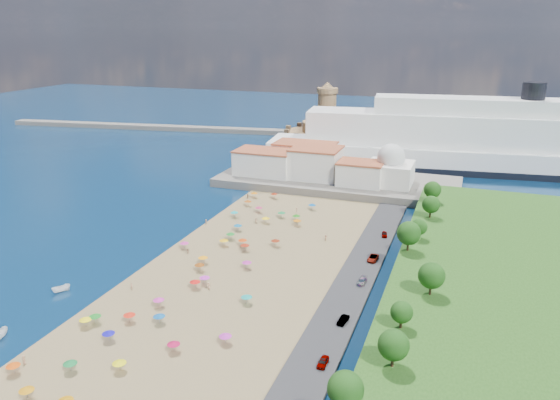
% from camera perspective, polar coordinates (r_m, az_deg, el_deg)
% --- Properties ---
extents(ground, '(700.00, 700.00, 0.00)m').
position_cam_1_polar(ground, '(147.33, -4.77, -5.60)').
color(ground, '#071938').
rests_on(ground, ground).
extents(terrace, '(90.00, 36.00, 3.00)m').
position_cam_1_polar(terrace, '(209.15, 6.00, 1.91)').
color(terrace, '#59544C').
rests_on(terrace, ground).
extents(jetty, '(18.00, 70.00, 2.40)m').
position_cam_1_polar(jetty, '(247.50, 3.01, 4.41)').
color(jetty, '#59544C').
rests_on(jetty, ground).
extents(breakwater, '(199.03, 34.77, 2.60)m').
position_cam_1_polar(breakwater, '(327.34, -11.39, 7.40)').
color(breakwater, '#59544C').
rests_on(breakwater, ground).
extents(waterfront_buildings, '(57.00, 29.00, 11.00)m').
position_cam_1_polar(waterfront_buildings, '(211.44, 2.66, 3.96)').
color(waterfront_buildings, silver).
rests_on(waterfront_buildings, terrace).
extents(domed_building, '(16.00, 16.00, 15.00)m').
position_cam_1_polar(domed_building, '(201.73, 11.45, 3.26)').
color(domed_building, silver).
rests_on(domed_building, terrace).
extents(fortress, '(40.00, 40.00, 32.40)m').
position_cam_1_polar(fortress, '(274.59, 4.85, 6.87)').
color(fortress, '#94704A').
rests_on(fortress, ground).
extents(cruise_ship, '(171.14, 45.35, 37.04)m').
position_cam_1_polar(cruise_ship, '(241.71, 19.13, 5.50)').
color(cruise_ship, black).
rests_on(cruise_ship, ground).
extents(beach_parasols, '(33.27, 117.36, 2.20)m').
position_cam_1_polar(beach_parasols, '(139.13, -7.11, -6.18)').
color(beach_parasols, gray).
rests_on(beach_parasols, beach).
extents(beachgoers, '(38.73, 105.54, 1.90)m').
position_cam_1_polar(beachgoers, '(155.73, -4.33, -3.82)').
color(beachgoers, tan).
rests_on(beachgoers, beach).
extents(moored_boats, '(5.62, 23.41, 1.64)m').
position_cam_1_polar(moored_boats, '(130.10, -23.95, -10.13)').
color(moored_boats, white).
rests_on(moored_boats, ground).
extents(parked_cars, '(2.49, 69.96, 1.35)m').
position_cam_1_polar(parked_cars, '(130.84, 8.61, -8.25)').
color(parked_cars, gray).
rests_on(parked_cars, promenade).
extents(hillside_trees, '(13.46, 109.06, 7.42)m').
position_cam_1_polar(hillside_trees, '(125.22, 13.79, -5.46)').
color(hillside_trees, '#382314').
rests_on(hillside_trees, hillside).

